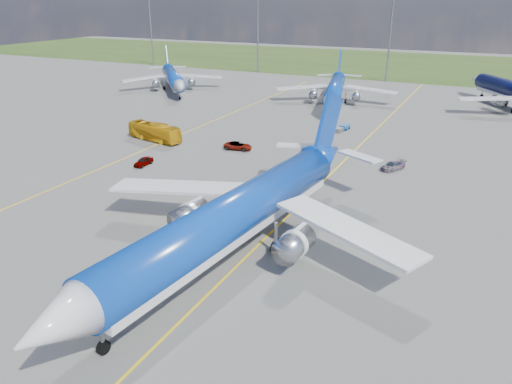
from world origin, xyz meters
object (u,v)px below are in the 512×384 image
at_px(apron_bus, 154,132).
at_px(service_car_c, 393,166).
at_px(bg_jet_nnw, 334,105).
at_px(bg_jet_nw, 174,91).
at_px(service_car_a, 143,161).
at_px(service_car_b, 238,146).
at_px(baggage_tug_c, 343,128).
at_px(main_airliner, 233,258).

relative_size(apron_bus, service_car_c, 2.61).
bearing_deg(bg_jet_nnw, service_car_c, -75.88).
xyz_separation_m(apron_bus, service_car_c, (39.02, 2.16, -0.89)).
bearing_deg(bg_jet_nw, service_car_c, -71.79).
xyz_separation_m(bg_jet_nnw, service_car_c, (20.70, -38.90, 0.59)).
bearing_deg(bg_jet_nnw, service_car_a, -116.66).
bearing_deg(apron_bus, bg_jet_nnw, -11.83).
height_order(bg_jet_nnw, apron_bus, bg_jet_nnw).
height_order(bg_jet_nw, service_car_b, bg_jet_nw).
xyz_separation_m(service_car_c, baggage_tug_c, (-12.53, 17.87, -0.15)).
bearing_deg(bg_jet_nnw, bg_jet_nw, 167.52).
height_order(apron_bus, service_car_c, apron_bus).
bearing_deg(main_airliner, bg_jet_nw, 134.17).
bearing_deg(service_car_a, bg_jet_nw, 118.78).
bearing_deg(baggage_tug_c, main_airliner, -76.34).
xyz_separation_m(service_car_a, service_car_b, (8.58, 12.78, 0.03)).
distance_m(main_airliner, service_car_c, 32.89).
height_order(service_car_a, service_car_b, service_car_b).
distance_m(bg_jet_nw, baggage_tug_c, 53.93).
bearing_deg(main_airliner, bg_jet_nnw, 106.21).
xyz_separation_m(bg_jet_nw, service_car_a, (30.03, -51.45, 0.59)).
xyz_separation_m(bg_jet_nw, apron_bus, (23.59, -40.02, 1.48)).
relative_size(bg_jet_nnw, apron_bus, 3.58).
bearing_deg(bg_jet_nw, service_car_a, -100.36).
bearing_deg(bg_jet_nnw, service_car_b, -108.65).
relative_size(bg_jet_nw, baggage_tug_c, 8.49).
bearing_deg(baggage_tug_c, apron_bus, -134.19).
bearing_deg(main_airliner, service_car_b, 123.16).
relative_size(bg_jet_nw, main_airliner, 0.78).
height_order(service_car_c, baggage_tug_c, service_car_c).
bearing_deg(baggage_tug_c, service_car_a, -113.81).
distance_m(apron_bus, service_car_a, 13.15).
bearing_deg(bg_jet_nnw, baggage_tug_c, -82.67).
bearing_deg(bg_jet_nw, baggage_tug_c, -62.39).
bearing_deg(service_car_a, service_car_b, 54.62).
bearing_deg(bg_jet_nw, main_airliner, -92.67).
bearing_deg(service_car_b, bg_jet_nw, 38.19).
bearing_deg(service_car_b, service_car_c, -94.83).
bearing_deg(service_car_a, bg_jet_nnw, 75.75).
bearing_deg(main_airliner, apron_bus, 142.26).
relative_size(apron_bus, baggage_tug_c, 2.47).
height_order(service_car_b, baggage_tug_c, service_car_b).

